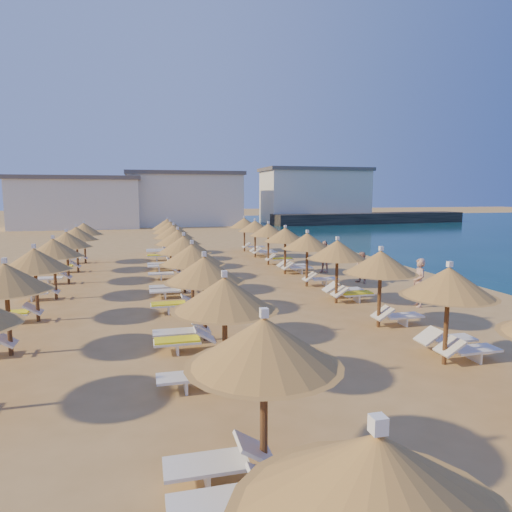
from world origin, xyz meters
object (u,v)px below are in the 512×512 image
object	(u,v)px
jetty	(370,218)
beachgoer_b	(362,268)
parasol_row_east	(321,246)
beachgoer_c	(324,257)
parasol_row_west	(188,250)
beachgoer_a	(419,283)

from	to	relation	value
jetty	beachgoer_b	bearing A→B (deg)	-123.35
parasol_row_east	beachgoer_c	bearing A→B (deg)	65.89
parasol_row_east	parasol_row_west	bearing A→B (deg)	180.00
jetty	beachgoer_a	xyz separation A→B (m)	(-22.10, -45.57, 0.20)
jetty	parasol_row_west	world-z (taller)	parasol_row_west
jetty	beachgoer_b	world-z (taller)	beachgoer_b
parasol_row_east	parasol_row_west	distance (m)	5.73
jetty	beachgoer_a	world-z (taller)	beachgoer_a
jetty	parasol_row_west	bearing A→B (deg)	-130.73
jetty	beachgoer_a	size ratio (longest dim) A/B	15.87
parasol_row_west	beachgoer_b	world-z (taller)	parasol_row_west
parasol_row_west	beachgoer_b	xyz separation A→B (m)	(8.63, 1.77, -1.34)
parasol_row_east	beachgoer_b	world-z (taller)	parasol_row_east
beachgoer_b	jetty	bearing A→B (deg)	125.74
jetty	beachgoer_b	xyz separation A→B (m)	(-22.07, -40.80, 0.02)
jetty	beachgoer_a	distance (m)	50.64
jetty	beachgoer_c	bearing A→B (deg)	-126.13
parasol_row_east	beachgoer_b	size ratio (longest dim) A/B	21.35
parasol_row_west	beachgoer_c	distance (m)	9.57
beachgoer_a	beachgoer_c	bearing A→B (deg)	-165.82
jetty	parasol_row_east	world-z (taller)	parasol_row_east
beachgoer_a	beachgoer_c	world-z (taller)	beachgoer_a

